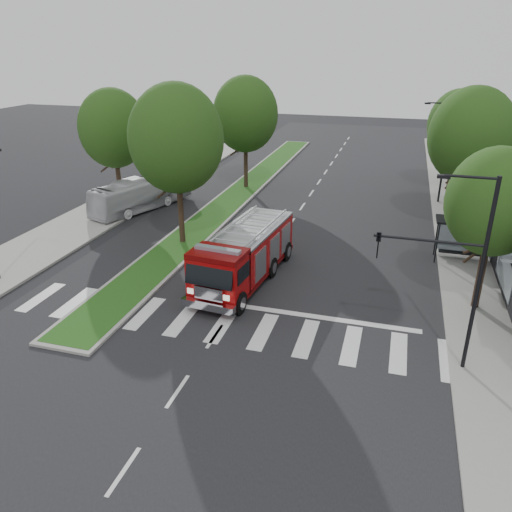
{
  "coord_description": "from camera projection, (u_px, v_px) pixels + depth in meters",
  "views": [
    {
      "loc": [
        7.16,
        -21.91,
        12.24
      ],
      "look_at": [
        0.39,
        1.31,
        1.8
      ],
      "focal_mm": 35.0,
      "sensor_mm": 36.0,
      "label": 1
    }
  ],
  "objects": [
    {
      "name": "streetlight_right_far",
      "position": [
        444.0,
        149.0,
        39.2
      ],
      "size": [
        2.11,
        0.2,
        8.0
      ],
      "color": "black",
      "rests_on": "ground"
    },
    {
      "name": "bus_shelter",
      "position": [
        463.0,
        229.0,
        29.5
      ],
      "size": [
        3.2,
        1.6,
        2.61
      ],
      "color": "black",
      "rests_on": "ground"
    },
    {
      "name": "city_bus",
      "position": [
        142.0,
        194.0,
        39.04
      ],
      "size": [
        4.96,
        9.29,
        2.53
      ],
      "primitive_type": "imported",
      "rotation": [
        0.0,
        0.0,
        -0.33
      ],
      "color": "silver",
      "rests_on": "ground"
    },
    {
      "name": "ground",
      "position": [
        242.0,
        296.0,
        26.0
      ],
      "size": [
        140.0,
        140.0,
        0.0
      ],
      "primitive_type": "plane",
      "color": "black",
      "rests_on": "ground"
    },
    {
      "name": "median",
      "position": [
        239.0,
        193.0,
        43.38
      ],
      "size": [
        3.0,
        50.0,
        0.15
      ],
      "color": "gray",
      "rests_on": "ground"
    },
    {
      "name": "tree_right_near",
      "position": [
        495.0,
        202.0,
        22.63
      ],
      "size": [
        4.4,
        4.4,
        8.05
      ],
      "color": "black",
      "rests_on": "ground"
    },
    {
      "name": "tree_median_near",
      "position": [
        176.0,
        139.0,
        30.13
      ],
      "size": [
        5.8,
        5.8,
        10.16
      ],
      "color": "black",
      "rests_on": "ground"
    },
    {
      "name": "tree_median_far",
      "position": [
        245.0,
        114.0,
        42.6
      ],
      "size": [
        5.6,
        5.6,
        9.72
      ],
      "color": "black",
      "rests_on": "ground"
    },
    {
      "name": "fire_engine",
      "position": [
        244.0,
        255.0,
        27.21
      ],
      "size": [
        3.64,
        9.37,
        3.17
      ],
      "rotation": [
        0.0,
        0.0,
        -0.1
      ],
      "color": "#5F0505",
      "rests_on": "ground"
    },
    {
      "name": "tree_left_mid",
      "position": [
        113.0,
        129.0,
        37.74
      ],
      "size": [
        5.2,
        5.2,
        9.16
      ],
      "color": "black",
      "rests_on": "ground"
    },
    {
      "name": "tree_right_mid",
      "position": [
        472.0,
        136.0,
        32.82
      ],
      "size": [
        5.6,
        5.6,
        9.72
      ],
      "color": "black",
      "rests_on": "ground"
    },
    {
      "name": "tree_right_far",
      "position": [
        458.0,
        124.0,
        41.89
      ],
      "size": [
        5.0,
        5.0,
        8.73
      ],
      "color": "black",
      "rests_on": "ground"
    },
    {
      "name": "sidewalk_right",
      "position": [
        478.0,
        250.0,
        31.58
      ],
      "size": [
        5.0,
        80.0,
        0.15
      ],
      "primitive_type": "cube",
      "color": "gray",
      "rests_on": "ground"
    },
    {
      "name": "streetlight_right_near",
      "position": [
        457.0,
        262.0,
        18.6
      ],
      "size": [
        4.08,
        0.22,
        8.0
      ],
      "color": "black",
      "rests_on": "ground"
    },
    {
      "name": "sidewalk_left",
      "position": [
        103.0,
        212.0,
        38.51
      ],
      "size": [
        5.0,
        80.0,
        0.15
      ],
      "primitive_type": "cube",
      "color": "gray",
      "rests_on": "ground"
    }
  ]
}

